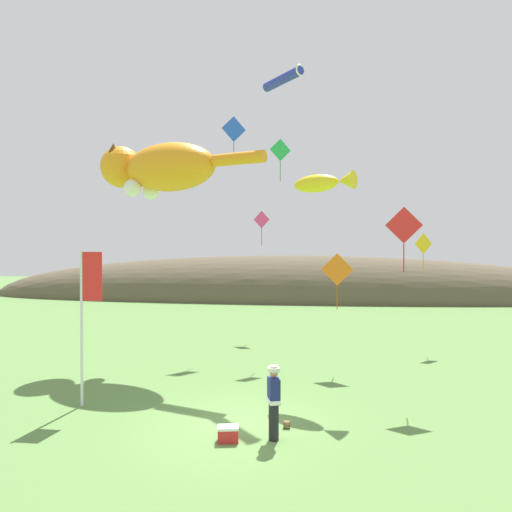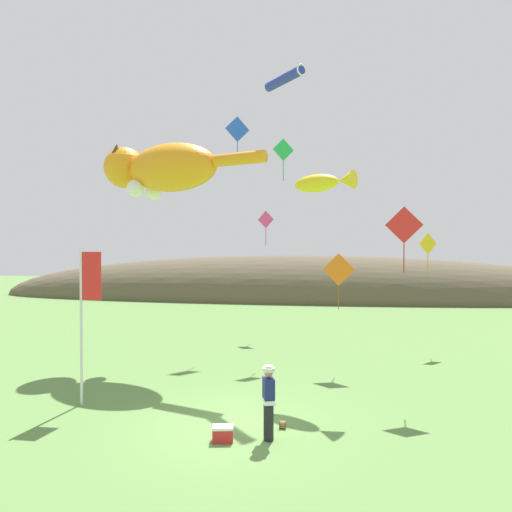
# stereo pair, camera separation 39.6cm
# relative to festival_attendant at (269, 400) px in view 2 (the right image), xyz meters

# --- Properties ---
(ground_plane) EXTENTS (120.00, 120.00, 0.00)m
(ground_plane) POSITION_rel_festival_attendant_xyz_m (-0.99, 0.67, -0.95)
(ground_plane) COLOR #5B8442
(distant_hill_ridge) EXTENTS (58.39, 10.56, 7.95)m
(distant_hill_ridge) POSITION_rel_festival_attendant_xyz_m (-0.99, 31.45, -0.95)
(distant_hill_ridge) COLOR brown
(distant_hill_ridge) RESTS_ON ground
(festival_attendant) EXTENTS (0.37, 0.48, 1.77)m
(festival_attendant) POSITION_rel_festival_attendant_xyz_m (0.00, 0.00, 0.00)
(festival_attendant) COLOR black
(festival_attendant) RESTS_ON ground
(kite_spool) EXTENTS (0.16, 0.21, 0.21)m
(kite_spool) POSITION_rel_festival_attendant_xyz_m (0.27, 0.76, -0.85)
(kite_spool) COLOR olive
(kite_spool) RESTS_ON ground
(picnic_cooler) EXTENTS (0.54, 0.41, 0.36)m
(picnic_cooler) POSITION_rel_festival_attendant_xyz_m (-1.06, -0.21, -0.77)
(picnic_cooler) COLOR red
(picnic_cooler) RESTS_ON ground
(festival_banner_pole) EXTENTS (0.66, 0.08, 4.50)m
(festival_banner_pole) POSITION_rel_festival_attendant_xyz_m (-5.53, 1.68, 2.00)
(festival_banner_pole) COLOR silver
(festival_banner_pole) RESTS_ON ground
(kite_giant_cat) EXTENTS (7.24, 3.24, 2.27)m
(kite_giant_cat) POSITION_rel_festival_attendant_xyz_m (-5.25, 7.19, 6.85)
(kite_giant_cat) COLOR orange
(kite_fish_windsock) EXTENTS (2.26, 1.72, 0.70)m
(kite_fish_windsock) POSITION_rel_festival_attendant_xyz_m (1.24, 4.91, 5.83)
(kite_fish_windsock) COLOR yellow
(kite_tube_streamer) EXTENTS (1.74, 1.90, 0.44)m
(kite_tube_streamer) POSITION_rel_festival_attendant_xyz_m (-0.20, 6.94, 10.14)
(kite_tube_streamer) COLOR #2633A5
(kite_diamond_gold) EXTENTS (0.87, 0.50, 1.89)m
(kite_diamond_gold) POSITION_rel_festival_attendant_xyz_m (5.97, 10.91, 3.81)
(kite_diamond_gold) COLOR yellow
(kite_diamond_red) EXTENTS (1.15, 0.04, 2.05)m
(kite_diamond_red) POSITION_rel_festival_attendant_xyz_m (3.75, 3.98, 4.30)
(kite_diamond_red) COLOR red
(kite_diamond_green) EXTENTS (0.92, 0.47, 1.92)m
(kite_diamond_green) POSITION_rel_festival_attendant_xyz_m (-0.53, 10.05, 8.07)
(kite_diamond_green) COLOR green
(kite_diamond_orange) EXTENTS (1.21, 0.28, 2.13)m
(kite_diamond_orange) POSITION_rel_festival_attendant_xyz_m (1.85, 6.77, 2.79)
(kite_diamond_orange) COLOR orange
(kite_diamond_pink) EXTENTS (0.89, 0.33, 1.84)m
(kite_diamond_pink) POSITION_rel_festival_attendant_xyz_m (-1.75, 13.40, 5.13)
(kite_diamond_pink) COLOR #E53F8C
(kite_diamond_blue) EXTENTS (1.10, 0.60, 2.14)m
(kite_diamond_blue) POSITION_rel_festival_attendant_xyz_m (-2.88, 11.25, 9.41)
(kite_diamond_blue) COLOR blue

